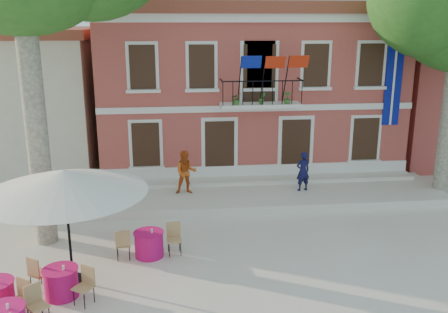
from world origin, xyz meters
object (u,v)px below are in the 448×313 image
patio_umbrella (64,182)px  pedestrian_orange (186,172)px  pedestrian_navy (303,171)px  cafe_table_3 (149,243)px  cafe_table_2 (61,281)px

patio_umbrella → pedestrian_orange: (3.24, 5.86, -1.68)m
pedestrian_navy → pedestrian_orange: pedestrian_orange is taller
patio_umbrella → pedestrian_orange: 6.90m
cafe_table_3 → patio_umbrella: bearing=-147.5°
pedestrian_navy → cafe_table_2: (-7.92, -6.46, -0.66)m
cafe_table_2 → pedestrian_orange: bearing=63.0°
pedestrian_orange → cafe_table_2: (-3.37, -6.61, -0.73)m
pedestrian_orange → cafe_table_3: pedestrian_orange is taller
pedestrian_navy → cafe_table_3: bearing=22.8°
patio_umbrella → cafe_table_2: (-0.13, -0.75, -2.40)m
pedestrian_navy → pedestrian_orange: 4.55m
pedestrian_orange → cafe_table_3: 4.81m
cafe_table_2 → cafe_table_3: same height
cafe_table_2 → cafe_table_3: (2.12, 2.01, 0.00)m
pedestrian_orange → pedestrian_navy: bearing=-2.9°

